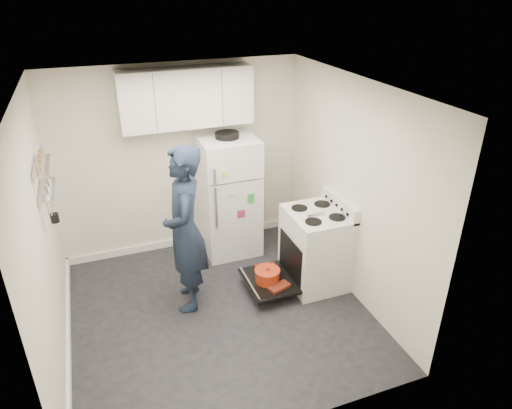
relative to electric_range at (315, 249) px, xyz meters
name	(u,v)px	position (x,y,z in m)	size (l,w,h in m)	color
room	(211,217)	(-1.29, -0.12, 0.74)	(3.21, 3.21, 2.51)	black
electric_range	(315,249)	(0.00, 0.00, 0.00)	(0.66, 0.76, 1.10)	silver
open_oven_door	(268,278)	(-0.60, 0.00, -0.28)	(0.55, 0.70, 0.23)	black
refrigerator	(229,196)	(-0.72, 1.10, 0.34)	(0.72, 0.74, 1.67)	white
upper_cabinets	(186,98)	(-1.16, 1.28, 1.63)	(1.60, 0.33, 0.70)	silver
wall_shelf_rack	(45,178)	(-2.78, 0.34, 1.21)	(0.14, 0.60, 0.61)	#B2B2B7
person	(185,230)	(-1.51, 0.14, 0.48)	(0.69, 0.46, 1.90)	#172133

